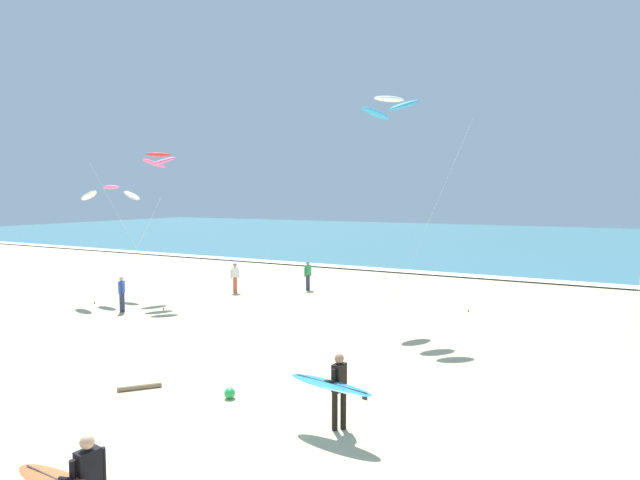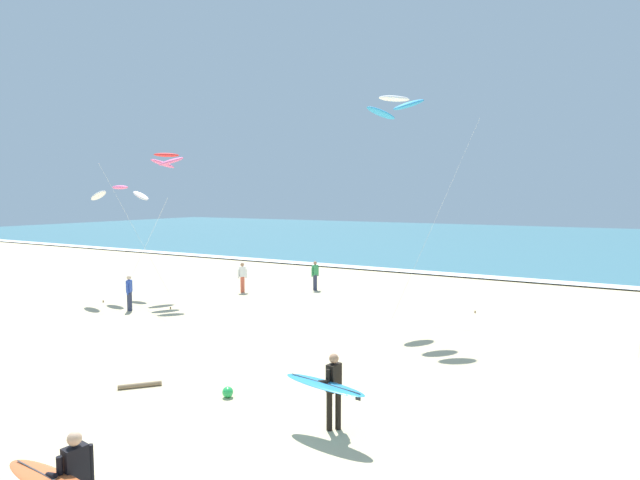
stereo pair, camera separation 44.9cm
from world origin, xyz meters
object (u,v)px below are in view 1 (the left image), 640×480
kite_arc_rose_high (111,193)px  bystander_white_top (235,278)px  beach_ball (230,393)px  surfer_lead (335,386)px  bystander_blue_top (122,294)px  bystander_green_top (308,275)px  driftwood_log (140,387)px  kite_arc_ivory_near (389,106)px  kite_arc_scarlet_far (158,160)px

kite_arc_rose_high → bystander_white_top: size_ratio=3.55×
beach_ball → kite_arc_rose_high: bearing=149.6°
surfer_lead → beach_ball: (-3.20, 0.43, -0.90)m
bystander_blue_top → beach_ball: size_ratio=5.68×
bystander_green_top → bystander_blue_top: 9.70m
kite_arc_rose_high → beach_ball: kite_arc_rose_high is taller
driftwood_log → kite_arc_ivory_near: bearing=73.4°
kite_arc_rose_high → kite_arc_scarlet_far: bearing=27.3°
kite_arc_scarlet_far → bystander_white_top: (2.51, 2.75, -6.08)m
kite_arc_rose_high → bystander_blue_top: (3.08, -2.20, -4.45)m
kite_arc_ivory_near → bystander_green_top: size_ratio=5.69×
kite_arc_ivory_near → bystander_green_top: 11.10m
kite_arc_rose_high → beach_ball: 16.43m
bystander_green_top → driftwood_log: bearing=-77.5°
kite_arc_scarlet_far → bystander_green_top: kite_arc_scarlet_far is taller
surfer_lead → bystander_blue_top: (-13.59, 6.13, -0.23)m
bystander_blue_top → kite_arc_ivory_near: bearing=19.7°
bystander_green_top → bystander_white_top: bearing=-140.4°
kite_arc_scarlet_far → kite_arc_rose_high: (-2.14, -1.11, -1.63)m
bystander_blue_top → beach_ball: bearing=-28.8°
kite_arc_rose_high → kite_arc_ivory_near: bearing=7.0°
bystander_white_top → bystander_blue_top: (-1.58, -6.06, 0.00)m
kite_arc_ivory_near → kite_arc_scarlet_far: 12.02m
surfer_lead → bystander_green_top: (-9.00, 14.68, -0.23)m
bystander_blue_top → bystander_green_top: bearing=61.8°
kite_arc_ivory_near → bystander_white_top: size_ratio=5.69×
surfer_lead → kite_arc_ivory_near: size_ratio=0.23×
surfer_lead → driftwood_log: size_ratio=1.84×
kite_arc_scarlet_far → bystander_white_top: bearing=47.6°
kite_arc_ivory_near → bystander_white_top: (-9.36, 2.13, -7.84)m
kite_arc_ivory_near → kite_arc_scarlet_far: (-11.88, -0.62, -1.76)m
kite_arc_ivory_near → beach_ball: 12.86m
kite_arc_ivory_near → bystander_white_top: bearing=167.2°
bystander_green_top → bystander_blue_top: same height
kite_arc_rose_high → bystander_green_top: 10.90m
kite_arc_rose_high → bystander_green_top: size_ratio=3.55×
bystander_green_top → kite_arc_rose_high: bearing=-140.4°
kite_arc_ivory_near → kite_arc_rose_high: bearing=-173.0°
kite_arc_scarlet_far → bystander_green_top: size_ratio=4.56×
surfer_lead → kite_arc_scarlet_far: bearing=147.0°
surfer_lead → bystander_white_top: surfer_lead is taller
kite_arc_scarlet_far → driftwood_log: (8.82, -9.64, -6.83)m
kite_arc_ivory_near → bystander_green_top: bearing=144.0°
surfer_lead → bystander_green_top: 17.22m
bystander_white_top → kite_arc_ivory_near: bearing=-12.8°
beach_ball → driftwood_log: size_ratio=0.25×
kite_arc_scarlet_far → bystander_blue_top: kite_arc_scarlet_far is taller
bystander_green_top → bystander_blue_top: bearing=-118.2°
beach_ball → bystander_green_top: bearing=112.1°
driftwood_log → surfer_lead: bearing=2.0°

